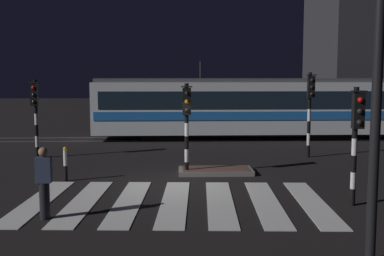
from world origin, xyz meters
The scene contains 12 objects.
ground_plane centered at (0.00, 0.00, 0.00)m, with size 120.00×120.00×0.00m, color black.
rail_near centered at (0.00, 9.97, 0.01)m, with size 80.00×0.12×0.03m, color #59595E.
rail_far centered at (0.00, 11.40, 0.01)m, with size 80.00×0.12×0.03m, color #59595E.
crosswalk_zebra centered at (0.00, -2.23, 0.01)m, with size 8.26×5.15×0.02m.
traffic_island centered at (1.43, 1.56, 0.09)m, with size 2.54×1.20×0.18m.
traffic_light_corner_far_left centered at (-5.63, 4.89, 2.12)m, with size 0.36×0.42×3.21m.
traffic_light_corner_far_right centered at (5.59, 4.63, 2.32)m, with size 0.36×0.42×3.52m.
traffic_light_median_centre centered at (0.43, 1.24, 2.06)m, with size 0.36×0.42×3.12m.
traffic_light_corner_near_right centered at (4.63, -2.80, 2.03)m, with size 0.36×0.42×3.08m.
tram centered at (3.85, 10.68, 1.75)m, with size 16.28×2.58×4.15m.
pedestrian_waiting_at_kerb centered at (-3.05, -3.61, 0.88)m, with size 0.36×0.24×1.71m.
bollard_island_edge centered at (-3.48, 0.52, 0.56)m, with size 0.12×0.12×1.11m.
Camera 1 is at (-0.03, -14.63, 3.33)m, focal length 44.52 mm.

